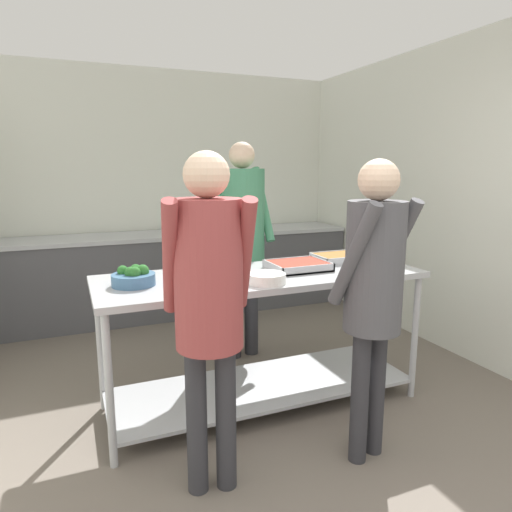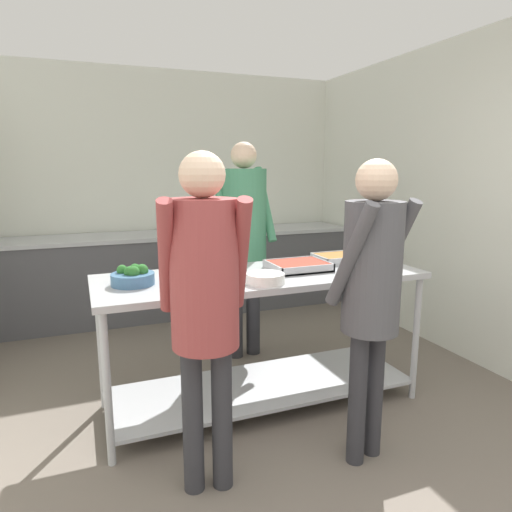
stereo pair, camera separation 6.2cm
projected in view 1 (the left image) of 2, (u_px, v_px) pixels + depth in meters
name	position (u px, v px, depth m)	size (l,w,h in m)	color
wall_rear	(169.00, 191.00, 5.20)	(4.00, 0.06, 2.65)	silver
wall_right	(439.00, 198.00, 4.05)	(0.06, 4.31, 2.65)	silver
back_counter	(179.00, 273.00, 5.03)	(3.84, 0.65, 0.90)	#4C4C51
serving_counter	(262.00, 317.00, 3.03)	(2.12, 0.76, 0.91)	#ADAFB5
broccoli_bowl	(134.00, 277.00, 2.67)	(0.25, 0.25, 0.12)	#3D668C
sauce_pan	(200.00, 276.00, 2.73)	(0.43, 0.29, 0.07)	#ADAFB5
plate_stack	(266.00, 278.00, 2.73)	(0.24, 0.24, 0.06)	white
serving_tray_vegetables	(298.00, 266.00, 3.10)	(0.39, 0.32, 0.05)	#ADAFB5
serving_tray_roast	(343.00, 257.00, 3.39)	(0.44, 0.28, 0.05)	#ADAFB5
guest_serving_left	(374.00, 278.00, 2.37)	(0.46, 0.39, 1.64)	#2D2D33
guest_serving_right	(209.00, 289.00, 2.11)	(0.46, 0.38, 1.67)	#2D2D33
cook_behind_counter	(242.00, 227.00, 3.74)	(0.49, 0.38, 1.79)	#2D2D33
water_bottle	(168.00, 221.00, 4.87)	(0.06, 0.06, 0.30)	silver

